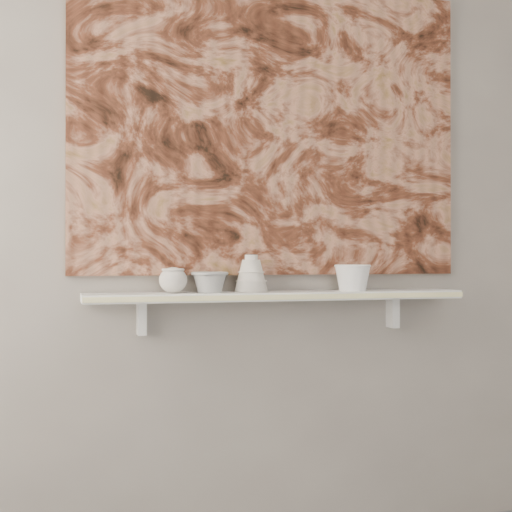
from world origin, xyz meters
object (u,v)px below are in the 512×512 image
object	(u,v)px
shelf	(279,296)
bowl_grey	(210,282)
cup_cream	(173,280)
painting	(272,128)
bell_vessel	(251,273)
bowl_white	(353,277)

from	to	relation	value
shelf	bowl_grey	size ratio (longest dim) A/B	10.54
cup_cream	painting	bearing A→B (deg)	11.72
cup_cream	shelf	bearing A→B (deg)	0.00
painting	bell_vessel	distance (m)	0.56
shelf	bowl_white	xyz separation A→B (m)	(0.29, 0.00, 0.07)
shelf	painting	world-z (taller)	painting
cup_cream	bowl_white	xyz separation A→B (m)	(0.68, 0.00, 0.01)
shelf	painting	bearing A→B (deg)	90.00
shelf	bowl_grey	world-z (taller)	bowl_grey
cup_cream	bell_vessel	xyz separation A→B (m)	(0.28, 0.00, 0.02)
shelf	painting	xyz separation A→B (m)	(0.00, 0.08, 0.62)
bowl_grey	bowl_white	world-z (taller)	bowl_white
shelf	bowl_grey	distance (m)	0.26
bell_vessel	bowl_white	distance (m)	0.40
painting	bell_vessel	world-z (taller)	painting
bowl_white	bowl_grey	bearing A→B (deg)	180.00
cup_cream	bowl_white	world-z (taller)	bowl_white
painting	bowl_grey	distance (m)	0.63
painting	bowl_white	world-z (taller)	painting
bowl_grey	cup_cream	distance (m)	0.13
painting	bell_vessel	xyz separation A→B (m)	(-0.10, -0.08, -0.54)
bell_vessel	bowl_white	bearing A→B (deg)	0.00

